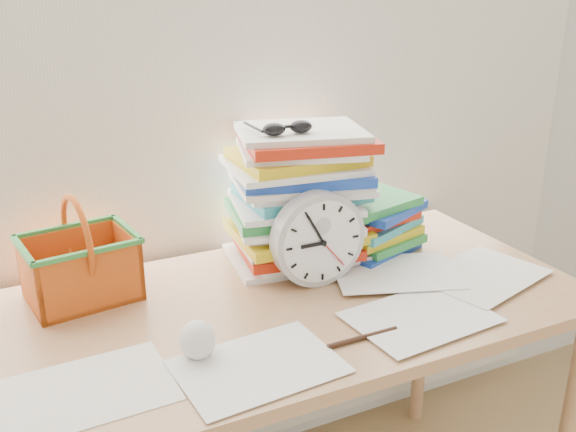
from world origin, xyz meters
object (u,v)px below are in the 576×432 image
clock (318,239)px  paper_stack (299,196)px  desk (286,329)px  basket (78,250)px  book_stack (374,223)px

clock → paper_stack: bearing=81.1°
desk → clock: size_ratio=6.00×
clock → basket: size_ratio=0.95×
paper_stack → clock: 0.16m
desk → paper_stack: (0.13, 0.20, 0.25)m
paper_stack → basket: (-0.55, 0.02, -0.05)m
clock → basket: (-0.53, 0.17, 0.01)m
paper_stack → book_stack: size_ratio=1.34×
desk → clock: clock is taller
paper_stack → clock: bearing=-98.9°
desk → paper_stack: size_ratio=4.00×
desk → paper_stack: paper_stack is taller
book_stack → basket: size_ratio=1.07×
paper_stack → clock: (-0.02, -0.15, -0.06)m
paper_stack → desk: bearing=-123.9°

